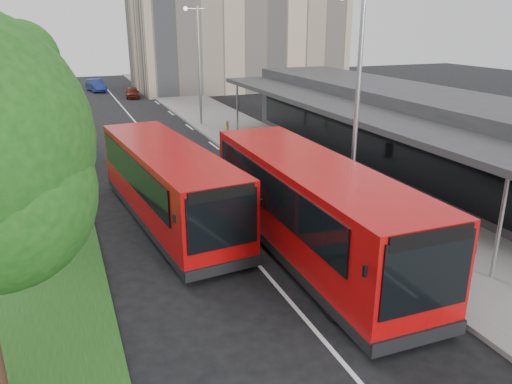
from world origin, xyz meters
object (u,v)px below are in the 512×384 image
tree_mid (6,92)px  lamp_post_far (198,59)px  litter_bin (294,160)px  bollard (228,128)px  bus_second (168,184)px  tree_far (21,64)px  car_far (96,85)px  bus_main (311,209)px  lamp_post_near (355,99)px  car_near (132,92)px

tree_mid → lamp_post_far: 17.07m
litter_bin → bollard: bollard is taller
tree_mid → litter_bin: size_ratio=9.28×
bollard → lamp_post_far: bearing=99.3°
tree_mid → litter_bin: tree_mid is taller
bus_second → litter_bin: (7.38, 4.49, -0.95)m
lamp_post_far → litter_bin: bearing=-83.3°
tree_far → car_far: bearing=75.9°
lamp_post_far → bollard: 5.90m
bus_second → car_far: (0.56, 39.03, -0.85)m
litter_bin → bus_main: bearing=-112.8°
tree_far → lamp_post_near: 22.06m
car_near → bus_second: bearing=-89.3°
tree_mid → lamp_post_far: bearing=49.3°
tree_mid → bollard: bearing=36.6°
tree_far → car_far: tree_far is taller
lamp_post_far → bus_main: 21.81m
tree_far → lamp_post_far: lamp_post_far is taller
car_far → lamp_post_near: bearing=-93.3°
tree_far → bus_main: bearing=-66.7°
lamp_post_far → car_far: size_ratio=2.08×
bus_main → car_near: bus_main is taller
lamp_post_near → bollard: 16.36m
tree_far → bus_main: size_ratio=0.67×
bus_second → bollard: 14.44m
bus_main → bus_second: bearing=129.3°
lamp_post_far → car_near: size_ratio=2.61×
bus_second → lamp_post_far: bearing=65.0°
bus_main → car_far: bearing=94.4°
lamp_post_near → lamp_post_far: bearing=90.0°
bus_main → litter_bin: bus_main is taller
lamp_post_far → bus_main: lamp_post_far is taller
car_near → car_far: bearing=122.2°
tree_far → lamp_post_far: size_ratio=0.92×
litter_bin → bus_second: bearing=-148.7°
tree_mid → car_far: (5.77, 34.99, -3.97)m
litter_bin → bollard: 8.36m
tree_far → bus_second: (5.21, -16.04, -3.25)m
lamp_post_near → bollard: (0.68, 15.82, -4.11)m
tree_far → litter_bin: (12.59, -11.55, -4.20)m
bus_main → bollard: size_ratio=12.01×
tree_mid → bus_second: size_ratio=0.69×
tree_far → bollard: 12.92m
lamp_post_far → tree_mid: bearing=-130.7°
lamp_post_near → tree_mid: bearing=147.6°
tree_mid → tree_far: size_ratio=0.97×
tree_far → litter_bin: tree_far is taller
lamp_post_far → bollard: size_ratio=8.73×
tree_mid → bollard: 15.25m
tree_far → bus_main: 22.55m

